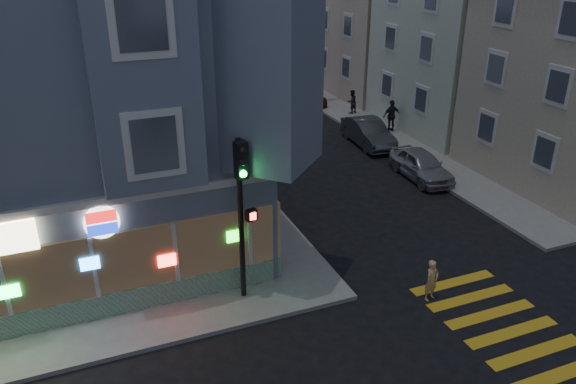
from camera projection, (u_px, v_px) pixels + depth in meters
ground at (296, 363)px, 15.58m from camera, size 120.00×120.00×0.00m
sidewalk_ne at (457, 91)px, 42.79m from camera, size 24.00×42.00×0.15m
corner_building at (28, 87)px, 20.38m from camera, size 14.60×14.60×11.40m
row_house_b at (494, 36)px, 33.49m from camera, size 12.00×8.60×10.50m
row_house_c at (409, 28)px, 41.39m from camera, size 12.00×8.60×9.00m
row_house_d at (352, 5)px, 48.67m from camera, size 12.00×8.60×10.50m
utility_pole at (323, 34)px, 37.92m from camera, size 2.20×0.30×9.00m
street_tree_near at (292, 34)px, 43.41m from camera, size 3.00×3.00×5.30m
street_tree_far at (258, 21)px, 50.16m from camera, size 3.00×3.00×5.30m
running_child at (432, 280)px, 18.05m from camera, size 0.59×0.47×1.43m
pedestrian_a at (352, 102)px, 36.81m from camera, size 0.89×0.79×1.54m
pedestrian_b at (392, 116)px, 33.32m from camera, size 1.11×0.47×1.89m
parked_car_a at (421, 165)px, 27.20m from camera, size 1.86×4.18×1.40m
parked_car_b at (368, 133)px, 31.57m from camera, size 1.85×4.55×1.47m
parked_car_c at (303, 95)px, 39.36m from camera, size 2.29×4.64×1.30m
parked_car_d at (272, 80)px, 43.62m from camera, size 2.10×4.46×1.23m
traffic_signal at (242, 195)px, 16.68m from camera, size 0.66×0.60×5.38m
fire_hydrant at (415, 156)px, 28.64m from camera, size 0.46×0.27×0.80m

